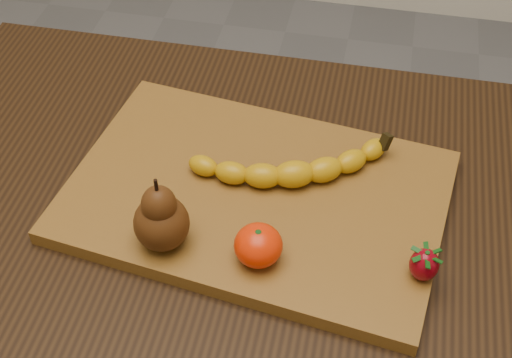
% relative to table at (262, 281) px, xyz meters
% --- Properties ---
extents(table, '(1.00, 0.70, 0.76)m').
position_rel_table_xyz_m(table, '(0.00, 0.00, 0.00)').
color(table, black).
rests_on(table, ground).
extents(cutting_board, '(0.49, 0.36, 0.02)m').
position_rel_table_xyz_m(cutting_board, '(-0.02, 0.05, 0.11)').
color(cutting_board, brown).
rests_on(cutting_board, table).
extents(banana, '(0.22, 0.12, 0.03)m').
position_rel_table_xyz_m(banana, '(0.03, 0.07, 0.13)').
color(banana, '#C89409').
rests_on(banana, cutting_board).
extents(pear, '(0.07, 0.07, 0.10)m').
position_rel_table_xyz_m(pear, '(-0.10, -0.05, 0.17)').
color(pear, '#4A260C').
rests_on(pear, cutting_board).
extents(mandarin, '(0.06, 0.06, 0.05)m').
position_rel_table_xyz_m(mandarin, '(0.01, -0.06, 0.14)').
color(mandarin, '#EE2902').
rests_on(mandarin, cutting_board).
extents(strawberry, '(0.04, 0.04, 0.04)m').
position_rel_table_xyz_m(strawberry, '(0.18, -0.04, 0.14)').
color(strawberry, maroon).
rests_on(strawberry, cutting_board).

